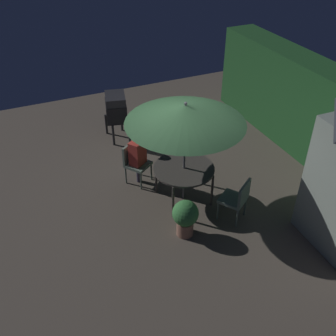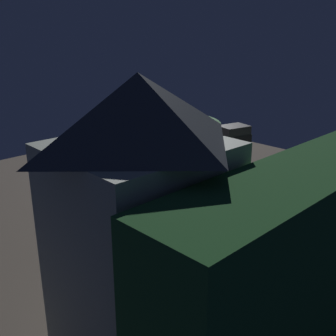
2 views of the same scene
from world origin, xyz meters
The scene contains 9 objects.
ground_plane centered at (0.00, 0.00, 0.00)m, with size 11.00×11.00×0.00m, color brown.
hedge_backdrop centered at (0.00, 3.50, 1.09)m, with size 7.02×0.85×2.19m.
patio_table centered at (0.25, -0.01, 0.72)m, with size 1.23×1.23×0.78m.
patio_umbrella centered at (0.25, -0.01, 1.98)m, with size 2.26×2.26×2.22m.
bbq_grill centered at (-2.67, -0.48, 0.85)m, with size 0.80×0.65×1.20m.
chair_near_shed centered at (-0.75, -0.70, 0.52)m, with size 0.64×0.64×0.90m.
chair_far_side centered at (1.22, 0.65, 0.52)m, with size 0.64×0.64×0.90m.
potted_plant_by_shed centered at (1.20, -0.44, 0.44)m, with size 0.49×0.49×0.75m.
person_in_red centered at (-0.68, -0.65, 0.78)m, with size 0.39×0.42×1.26m.
Camera 1 is at (5.99, -2.91, 5.35)m, focal length 42.43 mm.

